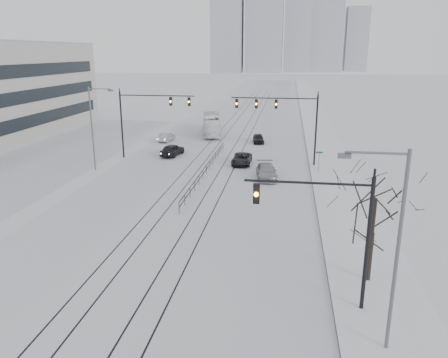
% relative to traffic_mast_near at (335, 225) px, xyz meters
% --- Properties ---
extents(road, '(22.00, 260.00, 0.02)m').
position_rel_traffic_mast_near_xyz_m(road, '(-10.79, 54.00, -4.55)').
color(road, silver).
rests_on(road, ground).
extents(sidewalk_east, '(5.00, 260.00, 0.16)m').
position_rel_traffic_mast_near_xyz_m(sidewalk_east, '(2.71, 54.00, -4.48)').
color(sidewalk_east, silver).
rests_on(sidewalk_east, ground).
extents(curb, '(0.10, 260.00, 0.12)m').
position_rel_traffic_mast_near_xyz_m(curb, '(0.26, 54.00, -4.50)').
color(curb, gray).
rests_on(curb, ground).
extents(parking_strip, '(14.00, 60.00, 0.03)m').
position_rel_traffic_mast_near_xyz_m(parking_strip, '(-30.79, 29.00, -4.55)').
color(parking_strip, silver).
rests_on(parking_strip, ground).
extents(tram_rails, '(5.30, 180.00, 0.01)m').
position_rel_traffic_mast_near_xyz_m(tram_rails, '(-10.79, 34.00, -4.54)').
color(tram_rails, black).
rests_on(tram_rails, ground).
extents(skyline, '(96.00, 48.00, 72.00)m').
position_rel_traffic_mast_near_xyz_m(skyline, '(-5.77, 267.63, 26.08)').
color(skyline, '#9DA1AC').
rests_on(skyline, ground).
extents(traffic_mast_near, '(6.10, 0.37, 7.00)m').
position_rel_traffic_mast_near_xyz_m(traffic_mast_near, '(0.00, 0.00, 0.00)').
color(traffic_mast_near, black).
rests_on(traffic_mast_near, ground).
extents(traffic_mast_ne, '(9.60, 0.37, 8.00)m').
position_rel_traffic_mast_near_xyz_m(traffic_mast_ne, '(-2.64, 29.00, 1.20)').
color(traffic_mast_ne, black).
rests_on(traffic_mast_ne, ground).
extents(traffic_mast_nw, '(9.10, 0.37, 8.00)m').
position_rel_traffic_mast_near_xyz_m(traffic_mast_nw, '(-19.31, 30.00, 1.01)').
color(traffic_mast_nw, black).
rests_on(traffic_mast_nw, ground).
extents(street_light_east, '(2.73, 0.25, 9.00)m').
position_rel_traffic_mast_near_xyz_m(street_light_east, '(1.91, -3.00, 0.65)').
color(street_light_east, '#595B60').
rests_on(street_light_east, ground).
extents(street_light_west, '(2.73, 0.25, 9.00)m').
position_rel_traffic_mast_near_xyz_m(street_light_west, '(-22.99, 24.00, 0.65)').
color(street_light_west, '#595B60').
rests_on(street_light_west, ground).
extents(bare_tree, '(4.40, 4.40, 6.10)m').
position_rel_traffic_mast_near_xyz_m(bare_tree, '(2.41, 3.00, -0.07)').
color(bare_tree, black).
rests_on(bare_tree, ground).
extents(median_fence, '(0.06, 24.00, 1.00)m').
position_rel_traffic_mast_near_xyz_m(median_fence, '(-10.79, 24.00, -4.04)').
color(median_fence, black).
rests_on(median_fence, ground).
extents(street_sign, '(0.70, 0.06, 2.40)m').
position_rel_traffic_mast_near_xyz_m(street_sign, '(1.01, 26.00, -2.96)').
color(street_sign, '#595B60').
rests_on(street_sign, ground).
extents(sedan_sb_inner, '(2.49, 4.63, 1.50)m').
position_rel_traffic_mast_near_xyz_m(sedan_sb_inner, '(-16.58, 31.74, -3.81)').
color(sedan_sb_inner, black).
rests_on(sedan_sb_inner, ground).
extents(sedan_sb_outer, '(1.75, 3.96, 1.27)m').
position_rel_traffic_mast_near_xyz_m(sedan_sb_outer, '(-19.77, 40.53, -3.93)').
color(sedan_sb_outer, '#9A9DA1').
rests_on(sedan_sb_outer, ground).
extents(sedan_nb_front, '(2.09, 4.52, 1.26)m').
position_rel_traffic_mast_near_xyz_m(sedan_nb_front, '(-7.52, 28.74, -3.93)').
color(sedan_nb_front, black).
rests_on(sedan_nb_front, ground).
extents(sedan_nb_right, '(2.60, 5.10, 1.42)m').
position_rel_traffic_mast_near_xyz_m(sedan_nb_right, '(-4.39, 23.25, -3.85)').
color(sedan_nb_right, gray).
rests_on(sedan_nb_right, ground).
extents(sedan_nb_far, '(1.96, 3.87, 1.26)m').
position_rel_traffic_mast_near_xyz_m(sedan_nb_far, '(-6.50, 41.35, -3.93)').
color(sedan_nb_far, black).
rests_on(sedan_nb_far, ground).
extents(box_truck, '(4.57, 11.33, 3.08)m').
position_rel_traffic_mast_near_xyz_m(box_truck, '(-14.24, 46.86, -3.02)').
color(box_truck, white).
rests_on(box_truck, ground).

